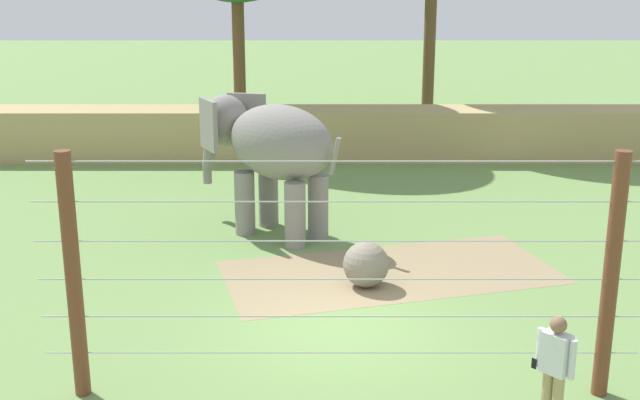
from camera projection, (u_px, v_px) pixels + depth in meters
The scene contains 7 objects.
ground_plane at pixel (338, 326), 13.97m from camera, with size 120.00×120.00×0.00m, color #6B8E4C.
dirt_patch at pixel (390, 272), 16.46m from camera, with size 6.69×3.13×0.01m, color #937F5B.
embankment_wall at pixel (329, 134), 26.30m from camera, with size 36.00×1.80×1.64m, color tan.
elephant at pixel (270, 147), 18.37m from camera, with size 3.68×3.30×3.13m.
enrichment_ball at pixel (366, 264), 15.62m from camera, with size 0.90×0.90×0.90m, color gray.
cable_fence at pixel (342, 276), 11.24m from camera, with size 8.50×0.23×3.61m.
zookeeper at pixel (555, 370), 10.49m from camera, with size 0.48×0.49×1.67m.
Camera 1 is at (-0.31, -12.84, 5.92)m, focal length 45.30 mm.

